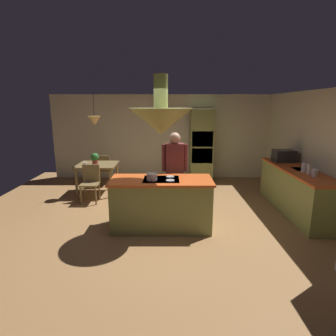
{
  "coord_description": "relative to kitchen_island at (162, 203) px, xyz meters",
  "views": [
    {
      "loc": [
        0.12,
        -4.92,
        2.23
      ],
      "look_at": [
        0.1,
        0.4,
        1.0
      ],
      "focal_mm": 29.08,
      "sensor_mm": 36.0,
      "label": 1
    }
  ],
  "objects": [
    {
      "name": "person_at_island",
      "position": [
        0.26,
        0.67,
        0.51
      ],
      "size": [
        0.53,
        0.23,
        1.7
      ],
      "color": "tan",
      "rests_on": "ground"
    },
    {
      "name": "cup_on_table",
      "position": [
        -1.94,
        1.88,
        0.33
      ],
      "size": [
        0.07,
        0.07,
        0.09
      ],
      "primitive_type": "cylinder",
      "color": "white",
      "rests_on": "dining_table"
    },
    {
      "name": "cooking_pot_on_cooktop",
      "position": [
        -0.16,
        -0.13,
        0.54
      ],
      "size": [
        0.18,
        0.18,
        0.12
      ],
      "primitive_type": "cylinder",
      "color": "#B2B2B7",
      "rests_on": "kitchen_island"
    },
    {
      "name": "dining_table",
      "position": [
        -1.7,
        2.1,
        0.18
      ],
      "size": [
        0.99,
        0.89,
        0.76
      ],
      "color": "olive",
      "rests_on": "ground"
    },
    {
      "name": "canister_sugar",
      "position": [
        2.84,
        0.35,
        0.56
      ],
      "size": [
        0.1,
        0.1,
        0.19
      ],
      "primitive_type": "cylinder",
      "color": "silver",
      "rests_on": "counter_run_right"
    },
    {
      "name": "wall_right",
      "position": [
        3.25,
        0.6,
        0.8
      ],
      "size": [
        0.1,
        7.2,
        2.55
      ],
      "primitive_type": "cube",
      "color": "beige",
      "rests_on": "ground"
    },
    {
      "name": "counter_run_right",
      "position": [
        2.84,
        0.8,
        0.0
      ],
      "size": [
        0.73,
        2.56,
        0.93
      ],
      "color": "#8C934C",
      "rests_on": "ground"
    },
    {
      "name": "potted_plant_on_table",
      "position": [
        -1.72,
        2.02,
        0.46
      ],
      "size": [
        0.2,
        0.2,
        0.3
      ],
      "color": "#99382D",
      "rests_on": "dining_table"
    },
    {
      "name": "pendant_light_over_table",
      "position": [
        -1.7,
        2.1,
        1.39
      ],
      "size": [
        0.32,
        0.32,
        0.82
      ],
      "color": "#E0B266"
    },
    {
      "name": "range_hood",
      "position": [
        0.0,
        0.0,
        1.51
      ],
      "size": [
        1.1,
        1.1,
        1.0
      ],
      "color": "#8C934C"
    },
    {
      "name": "oven_tower",
      "position": [
        1.1,
        3.24,
        0.6
      ],
      "size": [
        0.66,
        0.62,
        2.13
      ],
      "color": "#8C934C",
      "rests_on": "ground"
    },
    {
      "name": "ground",
      "position": [
        0.0,
        0.2,
        -0.47
      ],
      "size": [
        8.16,
        8.16,
        0.0
      ],
      "primitive_type": "plane",
      "color": "#9E7042"
    },
    {
      "name": "chair_by_back_wall",
      "position": [
        -1.7,
        2.77,
        0.03
      ],
      "size": [
        0.4,
        0.4,
        0.87
      ],
      "rotation": [
        0.0,
        0.0,
        3.14
      ],
      "color": "olive",
      "rests_on": "ground"
    },
    {
      "name": "wall_back",
      "position": [
        0.0,
        3.65,
        0.8
      ],
      "size": [
        6.8,
        0.1,
        2.55
      ],
      "primitive_type": "cube",
      "color": "beige",
      "rests_on": "ground"
    },
    {
      "name": "canister_tea",
      "position": [
        2.84,
        0.53,
        0.55
      ],
      "size": [
        0.13,
        0.13,
        0.18
      ],
      "primitive_type": "cylinder",
      "color": "silver",
      "rests_on": "counter_run_right"
    },
    {
      "name": "kitchen_island",
      "position": [
        0.0,
        0.0,
        0.0
      ],
      "size": [
        1.84,
        0.81,
        0.95
      ],
      "color": "#8C934C",
      "rests_on": "ground"
    },
    {
      "name": "chair_facing_island",
      "position": [
        -1.7,
        1.43,
        0.03
      ],
      "size": [
        0.4,
        0.4,
        0.87
      ],
      "color": "olive",
      "rests_on": "ground"
    },
    {
      "name": "microwave_on_counter",
      "position": [
        2.84,
        1.56,
        0.6
      ],
      "size": [
        0.46,
        0.36,
        0.28
      ],
      "primitive_type": "cube",
      "color": "#232326",
      "rests_on": "counter_run_right"
    },
    {
      "name": "canister_flour",
      "position": [
        2.84,
        0.17,
        0.53
      ],
      "size": [
        0.1,
        0.1,
        0.14
      ],
      "primitive_type": "cylinder",
      "color": "silver",
      "rests_on": "counter_run_right"
    }
  ]
}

